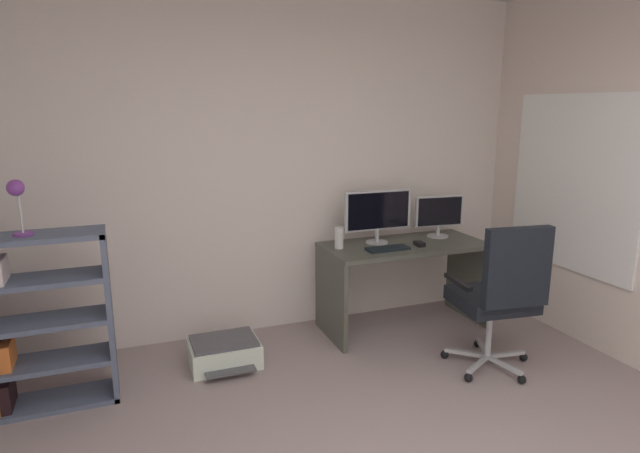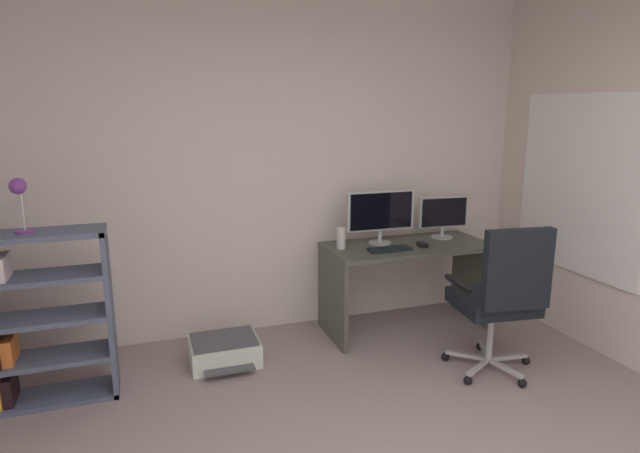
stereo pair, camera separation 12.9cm
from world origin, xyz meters
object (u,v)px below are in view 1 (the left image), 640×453
(monitor_main, at_px, (378,212))
(desktop_speaker, at_px, (339,238))
(computer_mouse, at_px, (420,244))
(keyboard, at_px, (388,249))
(desk, at_px, (404,267))
(desk_lamp, at_px, (17,197))
(bookshelf, at_px, (12,327))
(office_chair, at_px, (501,291))
(monitor_secondary, at_px, (439,213))
(printer, at_px, (224,352))

(monitor_main, xyz_separation_m, desktop_speaker, (-0.36, -0.05, -0.17))
(computer_mouse, distance_m, desktop_speaker, 0.66)
(keyboard, distance_m, computer_mouse, 0.30)
(desk, bearing_deg, desk_lamp, -174.27)
(desktop_speaker, bearing_deg, bookshelf, -171.81)
(monitor_main, height_order, keyboard, monitor_main)
(desk, bearing_deg, office_chair, -77.39)
(keyboard, bearing_deg, monitor_secondary, 19.83)
(desktop_speaker, xyz_separation_m, bookshelf, (-2.25, -0.32, -0.27))
(keyboard, bearing_deg, desktop_speaker, 151.55)
(monitor_secondary, distance_m, desk_lamp, 3.13)
(monitor_secondary, xyz_separation_m, office_chair, (-0.17, -1.04, -0.33))
(monitor_secondary, height_order, keyboard, monitor_secondary)
(printer, bearing_deg, monitor_secondary, 7.24)
(monitor_main, bearing_deg, monitor_secondary, 0.01)
(bookshelf, distance_m, desk_lamp, 0.79)
(monitor_main, bearing_deg, bookshelf, -171.90)
(desk, xyz_separation_m, printer, (-1.53, -0.14, -0.43))
(monitor_main, height_order, bookshelf, monitor_main)
(desktop_speaker, bearing_deg, computer_mouse, -14.13)
(office_chair, height_order, printer, office_chair)
(monitor_secondary, height_order, desk_lamp, desk_lamp)
(desk, height_order, monitor_secondary, monitor_secondary)
(keyboard, height_order, desk_lamp, desk_lamp)
(monitor_main, distance_m, keyboard, 0.34)
(monitor_main, relative_size, office_chair, 0.53)
(monitor_secondary, relative_size, desk_lamp, 1.32)
(desk_lamp, bearing_deg, computer_mouse, 3.40)
(monitor_main, bearing_deg, keyboard, -95.32)
(bookshelf, relative_size, desk_lamp, 3.35)
(desk, height_order, monitor_main, monitor_main)
(monitor_main, relative_size, computer_mouse, 5.77)
(desktop_speaker, distance_m, bookshelf, 2.29)
(office_chair, height_order, desk_lamp, desk_lamp)
(monitor_secondary, distance_m, computer_mouse, 0.42)
(computer_mouse, height_order, desk_lamp, desk_lamp)
(keyboard, relative_size, desk_lamp, 1.04)
(monitor_main, distance_m, office_chair, 1.18)
(monitor_secondary, distance_m, bookshelf, 3.24)
(computer_mouse, bearing_deg, bookshelf, -172.59)
(monitor_main, xyz_separation_m, monitor_secondary, (0.58, 0.00, -0.05))
(desktop_speaker, xyz_separation_m, desk_lamp, (-2.14, -0.32, 0.51))
(desktop_speaker, height_order, bookshelf, bookshelf)
(desk_lamp, bearing_deg, keyboard, 3.38)
(desk, distance_m, printer, 1.60)
(desktop_speaker, bearing_deg, keyboard, -27.77)
(desktop_speaker, bearing_deg, office_chair, -52.13)
(monitor_main, xyz_separation_m, printer, (-1.33, -0.24, -0.89))
(monitor_secondary, bearing_deg, bookshelf, -173.36)
(desk, xyz_separation_m, keyboard, (-0.22, -0.12, 0.21))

